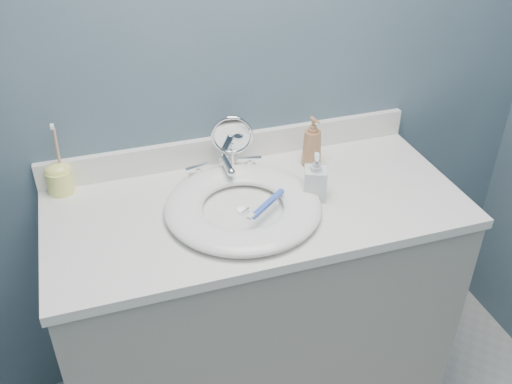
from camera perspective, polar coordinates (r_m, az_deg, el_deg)
name	(u,v)px	position (r m, az deg, el deg)	size (l,w,h in m)	color
back_wall	(228,66)	(1.75, -2.77, 12.51)	(2.20, 0.02, 2.40)	#475C6B
vanity_cabinet	(256,313)	(1.97, 0.05, -12.01)	(1.20, 0.55, 0.85)	#A19D93
countertop	(257,207)	(1.68, 0.05, -1.51)	(1.22, 0.57, 0.03)	white
backsplash	(232,147)	(1.86, -2.45, 4.48)	(1.22, 0.02, 0.09)	white
basin	(243,206)	(1.62, -1.30, -1.43)	(0.45, 0.45, 0.04)	white
drain	(243,211)	(1.63, -1.29, -1.86)	(0.04, 0.04, 0.01)	silver
faucet	(225,169)	(1.78, -3.14, 2.29)	(0.25, 0.13, 0.07)	silver
makeup_mirror	(232,142)	(1.77, -2.39, 5.04)	(0.13, 0.07, 0.19)	silver
soap_bottle_amber	(312,142)	(1.82, 5.65, 5.03)	(0.06, 0.06, 0.17)	#A5714A
soap_bottle_clear	(316,176)	(1.66, 5.97, 1.57)	(0.07, 0.07, 0.15)	silver
toothbrush_holder	(59,177)	(1.79, -19.08, 1.44)	(0.08, 0.08, 0.22)	#FDFF7F
toothbrush_lying	(266,205)	(1.59, 1.05, -1.28)	(0.14, 0.12, 0.02)	blue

